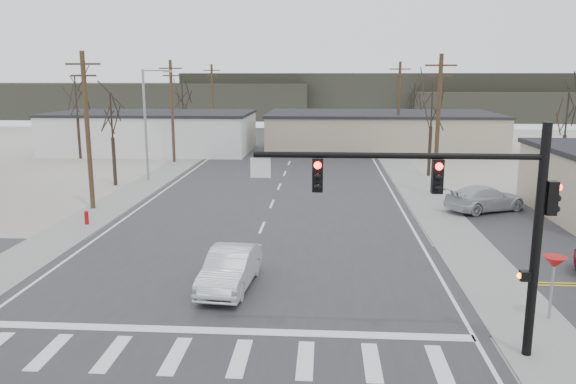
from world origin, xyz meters
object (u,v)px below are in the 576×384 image
car_far_a (351,143)px  car_parked_silver (485,199)px  traffic_signal_mast (473,208)px  car_far_b (298,129)px  fire_hydrant (87,218)px  sedan_crossing (230,268)px

car_far_a → car_parked_silver: 29.94m
traffic_signal_mast → car_far_b: bearing=97.2°
fire_hydrant → car_parked_silver: bearing=11.8°
car_far_a → car_far_b: (-6.98, 18.20, -0.10)m
traffic_signal_mast → sedan_crossing: (-8.15, 4.99, -3.83)m
fire_hydrant → sedan_crossing: (9.94, -9.21, 0.39)m
fire_hydrant → car_far_a: bearing=63.9°
fire_hydrant → sedan_crossing: size_ratio=0.18×
car_far_a → car_parked_silver: size_ratio=1.04×
car_far_a → car_parked_silver: bearing=108.3°
sedan_crossing → car_far_a: bearing=86.0°
fire_hydrant → car_parked_silver: (23.93, 5.00, 0.38)m
car_far_a → fire_hydrant: bearing=68.2°
fire_hydrant → sedan_crossing: 13.56m
traffic_signal_mast → fire_hydrant: 23.39m
car_far_a → car_parked_silver: (7.27, -29.04, -0.04)m
fire_hydrant → sedan_crossing: bearing=-42.8°
sedan_crossing → car_parked_silver: sedan_crossing is taller
car_far_b → sedan_crossing: bearing=-96.5°
sedan_crossing → car_far_a: (6.72, 43.26, 0.03)m
car_far_b → car_parked_silver: bearing=-80.0°
traffic_signal_mast → fire_hydrant: size_ratio=10.29×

